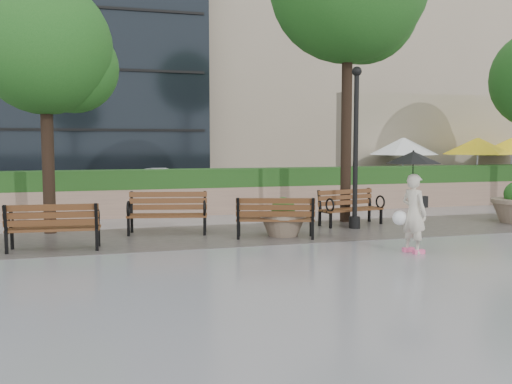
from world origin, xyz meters
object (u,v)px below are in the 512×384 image
object	(u,v)px
bench_1	(168,222)
car_right	(166,187)
bench_3	(351,215)
lamppost	(355,158)
bench_0	(54,237)
bench_2	(275,226)
planter_left	(283,221)
pedestrian	(413,191)

from	to	relation	value
bench_1	car_right	size ratio (longest dim) A/B	0.51
bench_1	bench_3	bearing A→B (deg)	14.18
lamppost	bench_0	bearing A→B (deg)	-172.17
bench_2	planter_left	bearing A→B (deg)	-122.47
bench_0	car_right	size ratio (longest dim) A/B	0.48
bench_3	planter_left	size ratio (longest dim) A/B	1.68
bench_3	planter_left	distance (m)	2.51
bench_2	bench_3	bearing A→B (deg)	-134.39
bench_2	car_right	size ratio (longest dim) A/B	0.49
bench_0	bench_2	distance (m)	4.66
bench_3	bench_1	bearing A→B (deg)	169.60
lamppost	car_right	distance (m)	7.84
bench_1	pedestrian	bearing A→B (deg)	-27.03
bench_1	car_right	xyz separation A→B (m)	(0.79, 6.35, 0.33)
bench_2	planter_left	world-z (taller)	bench_2
bench_0	lamppost	bearing A→B (deg)	-167.22
planter_left	car_right	distance (m)	7.56
bench_3	pedestrian	size ratio (longest dim) A/B	0.91
bench_1	planter_left	world-z (taller)	bench_1
planter_left	pedestrian	xyz separation A→B (m)	(1.78, -2.54, 0.84)
car_right	lamppost	bearing A→B (deg)	-135.97
pedestrian	planter_left	bearing A→B (deg)	17.84
bench_3	car_right	xyz separation A→B (m)	(-3.95, 6.22, 0.35)
bench_1	lamppost	distance (m)	4.82
bench_2	planter_left	size ratio (longest dim) A/B	1.72
bench_0	lamppost	world-z (taller)	lamppost
bench_0	pedestrian	xyz separation A→B (m)	(6.71, -2.16, 0.91)
bench_0	pedestrian	bearing A→B (deg)	167.11
car_right	pedestrian	world-z (taller)	pedestrian
bench_2	bench_3	size ratio (longest dim) A/B	1.02
lamppost	pedestrian	size ratio (longest dim) A/B	2.03
car_right	bench_0	bearing A→B (deg)	172.24
bench_2	car_right	world-z (taller)	car_right
bench_2	lamppost	bearing A→B (deg)	-143.92
pedestrian	bench_2	bearing A→B (deg)	24.33
bench_0	bench_3	bearing A→B (deg)	-163.10
bench_1	bench_2	xyz separation A→B (m)	(2.23, -1.23, -0.01)
bench_1	pedestrian	distance (m)	5.63
lamppost	planter_left	bearing A→B (deg)	-164.38
bench_2	pedestrian	bearing A→B (deg)	148.59
bench_1	planter_left	size ratio (longest dim) A/B	1.80
bench_0	planter_left	size ratio (longest dim) A/B	1.70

